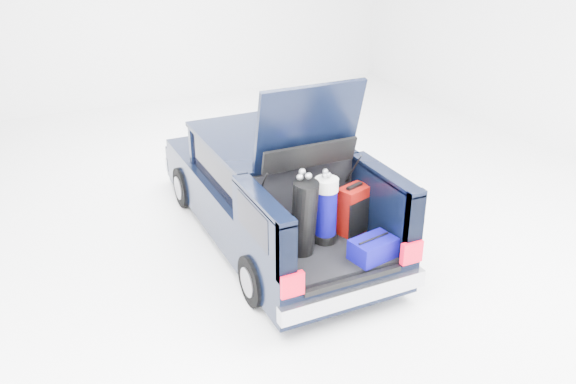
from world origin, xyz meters
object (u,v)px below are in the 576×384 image
car (269,190)px  blue_golf_bag (326,210)px  red_suitcase (354,210)px  black_golf_bag (304,218)px  blue_duffel (373,248)px

car → blue_golf_bag: car is taller
red_suitcase → blue_golf_bag: bearing=168.7°
car → blue_golf_bag: (0.09, -1.44, 0.34)m
black_golf_bag → blue_golf_bag: size_ratio=1.13×
red_suitcase → blue_duffel: (-0.10, -0.62, -0.17)m
car → blue_duffel: size_ratio=8.41×
red_suitcase → black_golf_bag: 0.82m
car → red_suitcase: bearing=-70.2°
blue_duffel → red_suitcase: bearing=69.8°
car → blue_duffel: bearing=-78.9°
black_golf_bag → blue_golf_bag: black_golf_bag is taller
black_golf_bag → blue_duffel: bearing=-34.1°
blue_golf_bag → blue_duffel: (0.30, -0.57, -0.29)m
red_suitcase → blue_golf_bag: 0.43m
red_suitcase → blue_duffel: 0.65m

